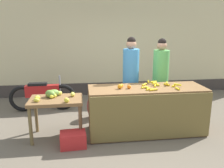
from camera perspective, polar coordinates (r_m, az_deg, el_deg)
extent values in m
plane|color=#665B4C|center=(4.72, 2.90, -11.71)|extent=(24.00, 24.00, 0.00)
cube|color=beige|center=(7.07, -1.15, 10.61)|extent=(9.96, 0.20, 3.25)
cube|color=#3F3833|center=(7.20, -1.00, -1.01)|extent=(9.96, 0.04, 0.36)
cube|color=brown|center=(4.63, 8.30, -6.24)|extent=(2.21, 0.76, 0.91)
cube|color=brown|center=(4.28, 9.75, -8.05)|extent=(2.21, 0.03, 0.85)
cube|color=brown|center=(4.41, -13.45, -3.85)|extent=(0.96, 0.65, 0.06)
cylinder|color=brown|center=(4.35, -19.22, -9.80)|extent=(0.06, 0.06, 0.69)
cylinder|color=brown|center=(4.26, -7.68, -9.64)|extent=(0.06, 0.06, 0.69)
cylinder|color=brown|center=(4.85, -17.97, -7.22)|extent=(0.06, 0.06, 0.69)
cylinder|color=brown|center=(4.76, -7.70, -7.02)|extent=(0.06, 0.06, 0.69)
cylinder|color=gold|center=(4.63, 7.86, -0.13)|extent=(0.13, 0.14, 0.04)
cylinder|color=yellow|center=(4.59, 10.45, -0.37)|extent=(0.09, 0.15, 0.04)
cylinder|color=gold|center=(4.31, 9.84, -1.27)|extent=(0.14, 0.08, 0.04)
cylinder|color=yellow|center=(4.41, 8.54, -0.88)|extent=(0.05, 0.14, 0.04)
cylinder|color=gold|center=(4.66, 11.02, -0.16)|extent=(0.04, 0.14, 0.04)
cylinder|color=yellow|center=(4.42, 7.95, -0.81)|extent=(0.14, 0.08, 0.04)
cylinder|color=yellow|center=(4.65, 14.80, -0.40)|extent=(0.12, 0.11, 0.04)
cylinder|color=yellow|center=(4.31, 8.72, -1.22)|extent=(0.10, 0.12, 0.04)
cylinder|color=yellow|center=(4.46, 15.63, -1.09)|extent=(0.05, 0.13, 0.04)
cylinder|color=gold|center=(4.28, 10.06, -1.39)|extent=(0.16, 0.07, 0.04)
cylinder|color=yellow|center=(4.72, 13.18, -0.12)|extent=(0.09, 0.15, 0.04)
cylinder|color=gold|center=(4.76, 8.84, 0.60)|extent=(0.06, 0.15, 0.04)
cylinder|color=yellow|center=(4.75, 10.07, 0.52)|extent=(0.13, 0.06, 0.04)
cylinder|color=gold|center=(4.69, 13.20, 0.20)|extent=(0.08, 0.16, 0.04)
cylinder|color=yellow|center=(4.66, 10.25, 0.25)|extent=(0.12, 0.12, 0.04)
cylinder|color=yellow|center=(4.62, 15.69, -0.16)|extent=(0.12, 0.13, 0.04)
sphere|color=orange|center=(4.33, 1.94, -0.61)|extent=(0.09, 0.09, 0.09)
sphere|color=orange|center=(4.36, 4.18, -0.66)|extent=(0.08, 0.08, 0.08)
sphere|color=orange|center=(4.45, 2.33, -0.36)|extent=(0.07, 0.07, 0.07)
ellipsoid|color=yellow|center=(4.41, -14.41, -2.91)|extent=(0.11, 0.12, 0.08)
ellipsoid|color=yellow|center=(4.45, -13.89, -2.73)|extent=(0.12, 0.13, 0.08)
ellipsoid|color=yellow|center=(4.12, -10.98, -3.88)|extent=(0.12, 0.11, 0.09)
ellipsoid|color=#DED549|center=(4.45, -9.55, -2.49)|extent=(0.09, 0.12, 0.08)
ellipsoid|color=#DAD643|center=(4.29, -17.91, -3.72)|extent=(0.14, 0.12, 0.07)
ellipsoid|color=yellow|center=(4.62, -14.89, -2.17)|extent=(0.09, 0.13, 0.08)
ellipsoid|color=yellow|center=(4.40, -17.71, -3.21)|extent=(0.13, 0.12, 0.08)
ellipsoid|color=#DDDC4B|center=(4.57, -12.70, -2.20)|extent=(0.13, 0.11, 0.09)
ellipsoid|color=olive|center=(4.48, -14.82, -2.31)|extent=(0.26, 0.25, 0.14)
ellipsoid|color=olive|center=(4.50, -14.05, -2.17)|extent=(0.26, 0.22, 0.14)
cylinder|color=#33333D|center=(5.20, 4.44, -5.01)|extent=(0.29, 0.29, 0.71)
cylinder|color=#3F8CCC|center=(5.00, 4.61, 3.54)|extent=(0.34, 0.34, 0.87)
sphere|color=tan|center=(4.93, 4.73, 9.57)|extent=(0.21, 0.21, 0.21)
sphere|color=black|center=(4.93, 4.75, 10.36)|extent=(0.18, 0.18, 0.18)
cylinder|color=#33333D|center=(5.41, 11.37, -4.58)|extent=(0.29, 0.29, 0.69)
cylinder|color=#59B259|center=(5.22, 11.78, 3.43)|extent=(0.34, 0.34, 0.84)
sphere|color=tan|center=(5.15, 12.06, 9.09)|extent=(0.21, 0.21, 0.21)
sphere|color=black|center=(5.15, 12.10, 9.85)|extent=(0.18, 0.18, 0.18)
torus|color=black|center=(5.94, -11.91, -3.14)|extent=(0.65, 0.09, 0.65)
torus|color=black|center=(6.09, -20.86, -3.35)|extent=(0.65, 0.09, 0.65)
cube|color=#A51919|center=(5.95, -16.56, -1.60)|extent=(0.80, 0.18, 0.28)
cube|color=black|center=(5.92, -17.62, -0.13)|extent=(0.44, 0.16, 0.08)
cylinder|color=gray|center=(5.85, -12.57, 0.12)|extent=(0.04, 0.04, 0.40)
cube|color=red|center=(4.22, -9.45, -13.17)|extent=(0.46, 0.35, 0.26)
ellipsoid|color=maroon|center=(5.30, -4.43, -5.42)|extent=(0.40, 0.44, 0.57)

